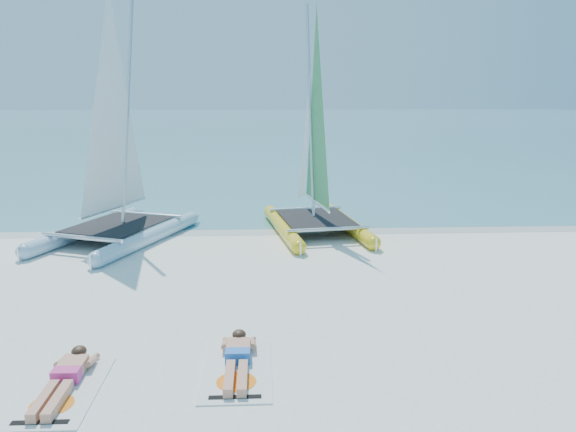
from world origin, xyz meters
name	(u,v)px	position (x,y,z in m)	size (l,w,h in m)	color
ground	(249,296)	(0.00, 0.00, 0.00)	(140.00, 140.00, 0.00)	white
sea	(259,123)	(0.00, 63.00, 0.01)	(140.00, 115.00, 0.01)	#6CA0B4
wet_sand_strip	(253,229)	(0.00, 5.50, 0.00)	(140.00, 1.40, 0.01)	beige
catamaran_blue	(115,164)	(-3.62, 4.56, 2.09)	(4.15, 5.67, 6.99)	#AECAE5
catamaran_yellow	(312,158)	(1.75, 5.62, 2.10)	(3.03, 5.36, 6.66)	yellow
towel_a	(61,391)	(-2.46, -3.54, 0.01)	(1.00, 1.85, 0.02)	white
sunbather_a	(65,377)	(-2.46, -3.35, 0.12)	(0.37, 1.73, 0.26)	tan
towel_b	(237,370)	(-0.11, -3.07, 0.01)	(1.00, 1.85, 0.02)	white
sunbather_b	(238,357)	(-0.11, -2.88, 0.12)	(0.37, 1.73, 0.26)	tan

